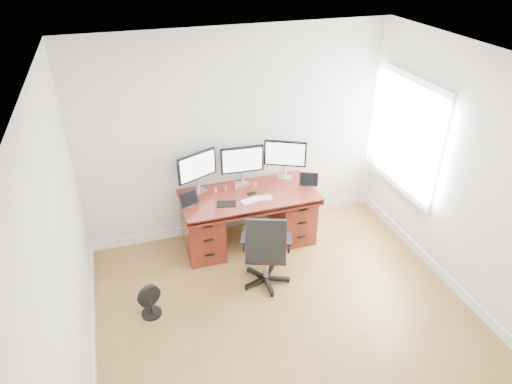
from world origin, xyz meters
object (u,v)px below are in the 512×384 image
object	(u,v)px
desk	(248,216)
office_chair	(266,262)
keyboard	(252,200)
floor_fan	(150,302)
monitor_center	(242,161)

from	to	relation	value
desk	office_chair	size ratio (longest dim) A/B	1.70
office_chair	keyboard	bearing A→B (deg)	107.02
floor_fan	keyboard	distance (m)	1.67
desk	monitor_center	size ratio (longest dim) A/B	3.08
desk	floor_fan	xyz separation A→B (m)	(-1.39, -0.94, -0.22)
desk	keyboard	xyz separation A→B (m)	(-0.01, -0.20, 0.36)
office_chair	monitor_center	xyz separation A→B (m)	(0.05, 1.10, 0.76)
desk	monitor_center	xyz separation A→B (m)	(-0.00, 0.24, 0.68)
office_chair	keyboard	world-z (taller)	office_chair
desk	monitor_center	distance (m)	0.72
office_chair	keyboard	xyz separation A→B (m)	(0.04, 0.67, 0.43)
desk	floor_fan	world-z (taller)	desk
keyboard	office_chair	bearing A→B (deg)	-105.08
desk	keyboard	distance (m)	0.41
desk	monitor_center	bearing A→B (deg)	90.02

